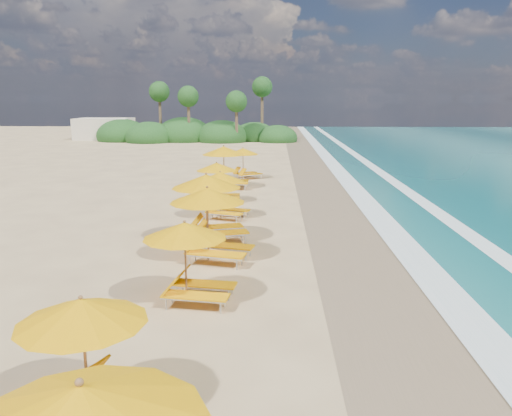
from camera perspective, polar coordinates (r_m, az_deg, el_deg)
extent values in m
plane|color=tan|center=(19.75, 0.00, -3.41)|extent=(160.00, 160.00, 0.00)
cube|color=#866D50|center=(20.00, 11.55, -3.44)|extent=(4.00, 160.00, 0.01)
cube|color=white|center=(20.29, 15.74, -3.36)|extent=(1.20, 160.00, 0.01)
cube|color=white|center=(21.20, 23.66, -3.30)|extent=(0.80, 160.00, 0.01)
cone|color=#EFA105|center=(5.65, -19.11, -20.56)|extent=(3.04, 3.04, 0.51)
sphere|color=olive|center=(5.51, -19.33, -18.07)|extent=(0.09, 0.09, 0.09)
cylinder|color=olive|center=(9.27, -18.70, -15.88)|extent=(0.05, 0.05, 2.10)
cone|color=#EFA105|center=(8.90, -19.09, -10.90)|extent=(2.85, 2.85, 0.42)
sphere|color=olive|center=(8.82, -19.20, -9.50)|extent=(0.08, 0.08, 0.08)
cylinder|color=olive|center=(13.55, -7.94, -6.16)|extent=(0.05, 0.05, 2.15)
cone|color=#EFA105|center=(13.30, -8.05, -2.51)|extent=(2.49, 2.49, 0.43)
sphere|color=olive|center=(13.24, -8.08, -1.51)|extent=(0.08, 0.08, 0.08)
cylinder|color=olive|center=(16.88, -5.45, -1.92)|extent=(0.06, 0.06, 2.42)
cone|color=#EFA105|center=(16.66, -5.52, 1.44)|extent=(3.01, 3.01, 0.49)
sphere|color=olive|center=(16.61, -5.54, 2.36)|extent=(0.09, 0.09, 0.09)
cylinder|color=olive|center=(19.13, -5.57, -0.07)|extent=(0.06, 0.06, 2.53)
cone|color=#EFA105|center=(18.93, -5.64, 3.03)|extent=(3.22, 3.22, 0.51)
sphere|color=olive|center=(18.89, -5.65, 3.88)|extent=(0.09, 0.09, 0.09)
cylinder|color=olive|center=(22.92, -4.02, 1.42)|extent=(0.05, 0.05, 2.07)
cone|color=#EFA105|center=(22.78, -4.06, 3.54)|extent=(2.72, 2.72, 0.42)
sphere|color=olive|center=(22.74, -4.07, 4.11)|extent=(0.07, 0.07, 0.07)
cylinder|color=olive|center=(26.40, -4.45, 2.83)|extent=(0.05, 0.05, 2.06)
cone|color=#EFA105|center=(26.27, -4.48, 4.67)|extent=(2.24, 2.24, 0.41)
sphere|color=olive|center=(26.25, -4.49, 5.17)|extent=(0.07, 0.07, 0.07)
cylinder|color=olive|center=(30.50, -3.64, 4.54)|extent=(0.06, 0.06, 2.51)
cone|color=#EFA105|center=(30.38, -3.67, 6.49)|extent=(2.60, 2.60, 0.50)
sphere|color=olive|center=(30.36, -3.67, 7.02)|extent=(0.09, 0.09, 0.09)
cylinder|color=olive|center=(34.22, -1.47, 5.01)|extent=(0.05, 0.05, 2.05)
cone|color=#EFA105|center=(34.13, -1.48, 6.43)|extent=(2.89, 2.89, 0.41)
sphere|color=olive|center=(34.10, -1.48, 6.81)|extent=(0.07, 0.07, 0.07)
ellipsoid|color=#163D14|center=(64.52, -3.85, 8.03)|extent=(6.40, 6.40, 4.16)
ellipsoid|color=#163D14|center=(66.21, -8.11, 8.11)|extent=(7.20, 7.20, 4.68)
ellipsoid|color=#163D14|center=(65.11, -11.91, 7.80)|extent=(6.00, 6.00, 3.90)
ellipsoid|color=#163D14|center=(66.23, -0.19, 8.09)|extent=(5.60, 5.60, 3.64)
ellipsoid|color=#163D14|center=(68.09, -14.81, 7.89)|extent=(6.60, 6.60, 4.29)
ellipsoid|color=#163D14|center=(64.18, 2.44, 7.90)|extent=(5.00, 5.00, 3.25)
cylinder|color=brown|center=(62.24, -2.21, 9.62)|extent=(0.36, 0.36, 5.00)
sphere|color=#163D14|center=(62.18, -2.23, 11.92)|extent=(2.60, 2.60, 2.60)
cylinder|color=brown|center=(63.96, -7.59, 9.86)|extent=(0.36, 0.36, 5.60)
sphere|color=#163D14|center=(63.91, -7.66, 12.37)|extent=(2.60, 2.60, 2.60)
cylinder|color=brown|center=(66.68, -10.75, 10.11)|extent=(0.36, 0.36, 6.20)
sphere|color=#163D14|center=(66.65, -10.86, 12.77)|extent=(2.60, 2.60, 2.60)
cylinder|color=brown|center=(66.05, 0.69, 10.56)|extent=(0.36, 0.36, 6.80)
sphere|color=#163D14|center=(66.04, 0.70, 13.51)|extent=(2.60, 2.60, 2.60)
cube|color=beige|center=(70.86, -16.72, 8.55)|extent=(7.00, 5.00, 2.80)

